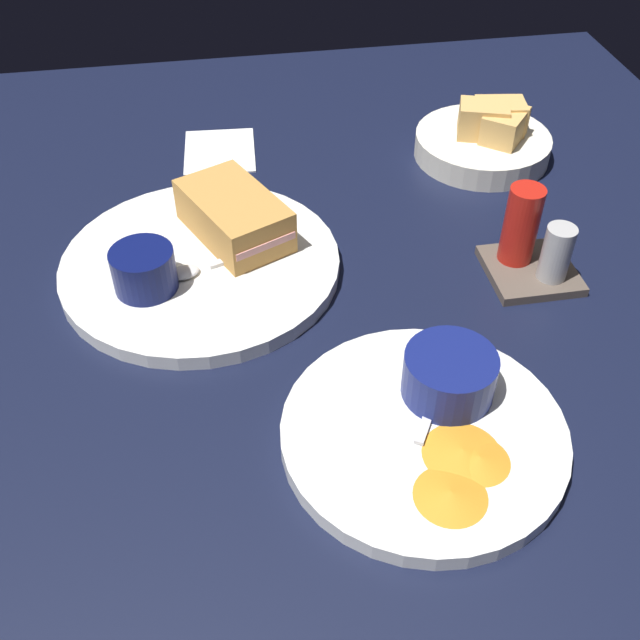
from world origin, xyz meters
TOP-DOWN VIEW (x-y plane):
  - ground_plane at (0.00, 0.00)cm, footprint 110.00×110.00cm
  - plate_sandwich_main at (-1.62, -12.62)cm, footprint 29.18×29.18cm
  - sandwich_half_near at (-5.39, -8.56)cm, footprint 14.99×12.37cm
  - ramekin_dark_sauce at (2.04, -18.07)cm, footprint 6.31×6.31cm
  - spoon_by_dark_ramekin at (0.47, -13.10)cm, footprint 4.40×9.84cm
  - plate_chips_companion at (24.23, 4.39)cm, footprint 23.85×23.85cm
  - ramekin_light_gravy at (20.65, 7.37)cm, footprint 7.93×7.93cm
  - spoon_by_gravy_ramekin at (19.89, 6.92)cm, footprint 9.26×6.27cm
  - plantain_chip_scatter at (28.74, 6.23)cm, footprint 11.33×10.50cm
  - bread_basket_rear at (-19.12, 24.43)cm, footprint 17.07×17.07cm
  - condiment_caddy at (4.41, 21.15)cm, footprint 9.00×9.00cm
  - paper_napkin_folded at (-25.96, -8.93)cm, footprint 11.59×9.73cm

SIDE VIEW (x-z plane):
  - ground_plane at x=0.00cm, z-range -3.00..0.00cm
  - paper_napkin_folded at x=-25.96cm, z-range 0.00..0.40cm
  - plate_sandwich_main at x=-1.62cm, z-range 0.00..1.60cm
  - plate_chips_companion at x=24.23cm, z-range 0.00..1.60cm
  - plantain_chip_scatter at x=28.74cm, z-range 1.60..2.20cm
  - spoon_by_dark_ramekin at x=0.47cm, z-range 1.56..2.36cm
  - spoon_by_gravy_ramekin at x=19.89cm, z-range 1.56..2.36cm
  - bread_basket_rear at x=-19.12cm, z-range -1.17..5.97cm
  - condiment_caddy at x=4.41cm, z-range -1.34..8.16cm
  - ramekin_light_gravy at x=20.65cm, z-range 1.75..5.88cm
  - ramekin_dark_sauce at x=2.04cm, z-range 1.75..6.12cm
  - sandwich_half_near at x=-5.39cm, z-range 1.60..6.40cm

